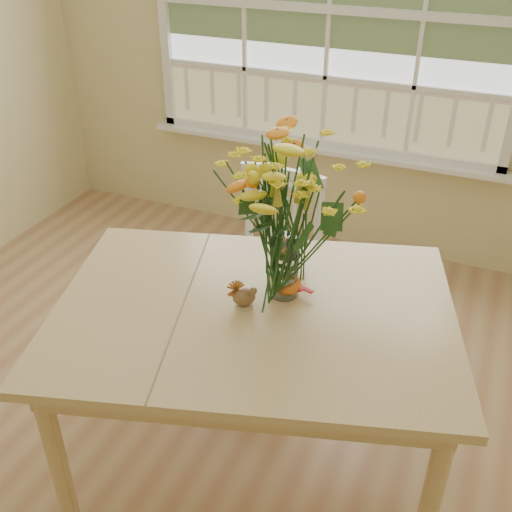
% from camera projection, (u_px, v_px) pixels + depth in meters
% --- Properties ---
extents(floor, '(4.00, 4.50, 0.01)m').
position_uv_depth(floor, '(158.00, 472.00, 2.61)').
color(floor, '#A77951').
rests_on(floor, ground).
extents(wall_back, '(4.00, 0.02, 2.70)m').
position_uv_depth(wall_back, '(329.00, 43.00, 3.65)').
color(wall_back, beige).
rests_on(wall_back, floor).
extents(window, '(2.42, 0.12, 1.74)m').
position_uv_depth(window, '(329.00, 12.00, 3.53)').
color(window, silver).
rests_on(window, wall_back).
extents(dining_table, '(1.75, 1.45, 0.81)m').
position_uv_depth(dining_table, '(254.00, 327.00, 2.31)').
color(dining_table, tan).
rests_on(dining_table, floor).
extents(windsor_chair, '(0.47, 0.45, 0.96)m').
position_uv_depth(windsor_chair, '(275.00, 255.00, 3.10)').
color(windsor_chair, white).
rests_on(windsor_chair, floor).
extents(flower_vase, '(0.52, 0.52, 0.62)m').
position_uv_depth(flower_vase, '(286.00, 209.00, 2.15)').
color(flower_vase, white).
rests_on(flower_vase, dining_table).
extents(pumpkin, '(0.12, 0.12, 0.09)m').
position_uv_depth(pumpkin, '(286.00, 284.00, 2.32)').
color(pumpkin, orange).
rests_on(pumpkin, dining_table).
extents(turkey_figurine, '(0.11, 0.10, 0.11)m').
position_uv_depth(turkey_figurine, '(244.00, 297.00, 2.25)').
color(turkey_figurine, '#CCB78C').
rests_on(turkey_figurine, dining_table).
extents(dark_gourd, '(0.12, 0.07, 0.07)m').
position_uv_depth(dark_gourd, '(291.00, 284.00, 2.34)').
color(dark_gourd, '#38160F').
rests_on(dark_gourd, dining_table).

